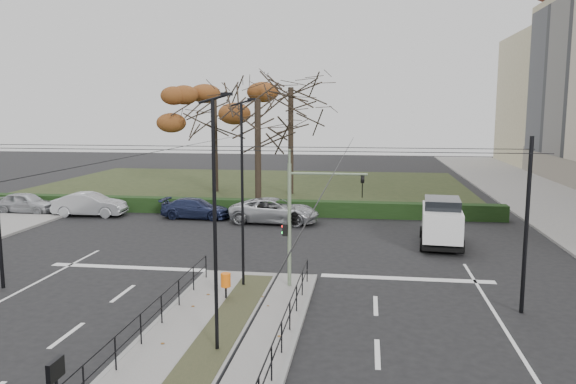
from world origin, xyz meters
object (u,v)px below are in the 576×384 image
Objects in this scene: streetlamp_median_far at (243,192)px; parked_car_fourth at (275,211)px; rust_tree at (214,100)px; parked_car_third at (196,208)px; streetlamp_median_near at (215,223)px; bare_tree_near at (258,107)px; traffic_light at (297,216)px; bare_tree_center at (291,95)px; parked_car_second at (90,204)px; litter_bin at (226,280)px; white_van at (442,221)px; info_panel at (56,381)px; parked_car_first at (26,203)px.

streetlamp_median_far reaches higher than parked_car_fourth.
parked_car_third is at bearing -81.04° from rust_tree.
streetlamp_median_near reaches higher than streetlamp_median_far.
streetlamp_median_far is 17.67m from bare_tree_near.
bare_tree_center is at bearing 98.33° from traffic_light.
parked_car_second is 0.41× the size of bare_tree_center.
streetlamp_median_near is 23.49m from bare_tree_near.
parked_car_fourth is (-2.95, 12.61, -2.13)m from traffic_light.
litter_bin is at bearing -73.89° from rust_tree.
parked_car_third is at bearing -91.64° from parked_car_second.
bare_tree_center is at bearing 121.67° from white_van.
white_van is at bearing -107.69° from parked_car_third.
info_panel is 0.20× the size of bare_tree_near.
parked_car_first is 20.93m from bare_tree_center.
streetlamp_median_near is 18.99m from parked_car_fourth.
rust_tree is 9.22m from bare_tree_near.
white_van reaches higher than parked_car_third.
bare_tree_near is (10.41, 3.83, 6.27)m from parked_car_second.
streetlamp_median_near is at bearing -81.73° from bare_tree_near.
info_panel is at bearing -96.02° from streetlamp_median_far.
info_panel is at bearing -89.45° from bare_tree_center.
traffic_light is at bearing -81.67° from bare_tree_center.
info_panel is 0.48× the size of parked_car_first.
litter_bin is at bearing 101.32° from streetlamp_median_near.
parked_car_third is at bearing 101.39° from info_panel.
info_panel is 11.38m from streetlamp_median_far.
info_panel is at bearing -86.74° from bare_tree_near.
streetlamp_median_far reaches higher than parked_car_second.
traffic_light reaches higher than parked_car_fourth.
parked_car_first is at bearing 124.03° from info_panel.
traffic_light is 5.14× the size of litter_bin.
bare_tree_near reaches higher than litter_bin.
streetlamp_median_near is 0.63× the size of bare_tree_center.
bare_tree_near is (3.36, 3.60, 6.39)m from parked_car_third.
bare_tree_near is at bearing 93.26° from info_panel.
parked_car_third is 0.44× the size of bare_tree_near.
info_panel is 0.37× the size of parked_car_fourth.
streetlamp_median_near is 1.71× the size of parked_car_first.
parked_car_fourth is (-0.92, 12.80, -3.01)m from streetlamp_median_far.
white_van is 0.47× the size of rust_tree.
streetlamp_median_near is at bearing -158.85° from parked_car_third.
parked_car_fourth is (-0.62, 14.40, -0.04)m from litter_bin.
traffic_light is 24.13m from parked_car_first.
bare_tree_near reaches higher than white_van.
bare_tree_near reaches higher than parked_car_third.
traffic_light is 0.87× the size of parked_car_fourth.
white_van is at bearing 51.68° from traffic_light.
streetlamp_median_near is at bearing -119.03° from white_van.
parked_car_second reaches higher than parked_car_third.
traffic_light is at bearing 74.20° from info_panel.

